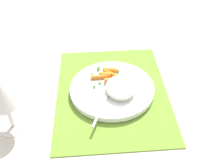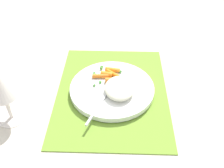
# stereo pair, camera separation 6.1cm
# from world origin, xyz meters

# --- Properties ---
(ground_plane) EXTENTS (2.40, 2.40, 0.00)m
(ground_plane) POSITION_xyz_m (0.00, 0.00, 0.00)
(ground_plane) COLOR beige
(placemat) EXTENTS (0.42, 0.32, 0.01)m
(placemat) POSITION_xyz_m (0.00, 0.00, 0.00)
(placemat) COLOR olive
(placemat) RESTS_ON ground_plane
(plate) EXTENTS (0.24, 0.24, 0.02)m
(plate) POSITION_xyz_m (0.00, 0.00, 0.01)
(plate) COLOR white
(plate) RESTS_ON placemat
(rice_mound) EXTENTS (0.10, 0.08, 0.03)m
(rice_mound) POSITION_xyz_m (-0.02, -0.02, 0.04)
(rice_mound) COLOR beige
(rice_mound) RESTS_ON plate
(carrot_portion) EXTENTS (0.07, 0.08, 0.02)m
(carrot_portion) POSITION_xyz_m (0.04, 0.01, 0.03)
(carrot_portion) COLOR orange
(carrot_portion) RESTS_ON plate
(pea_scatter) EXTENTS (0.10, 0.09, 0.01)m
(pea_scatter) POSITION_xyz_m (0.05, 0.02, 0.03)
(pea_scatter) COLOR green
(pea_scatter) RESTS_ON plate
(fork) EXTENTS (0.20, 0.09, 0.01)m
(fork) POSITION_xyz_m (-0.03, 0.01, 0.03)
(fork) COLOR silver
(fork) RESTS_ON plate
(wine_glass) EXTENTS (0.08, 0.08, 0.16)m
(wine_glass) POSITION_xyz_m (-0.11, 0.26, 0.12)
(wine_glass) COLOR silver
(wine_glass) RESTS_ON ground_plane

